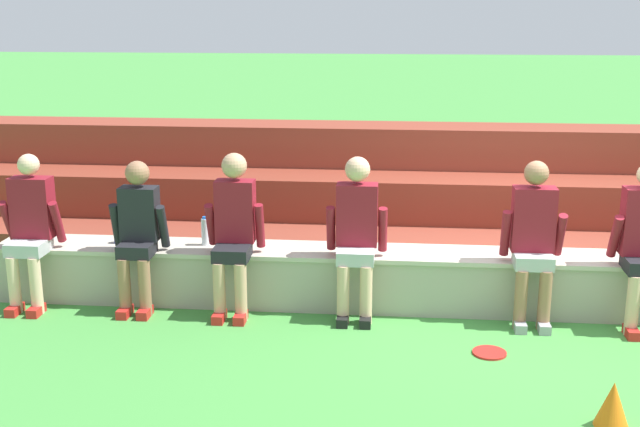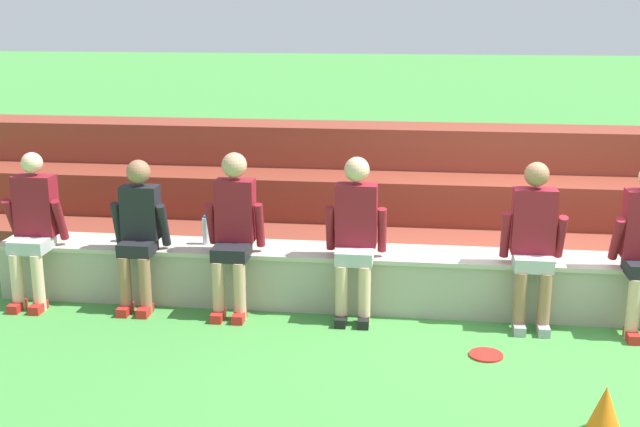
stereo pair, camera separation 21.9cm
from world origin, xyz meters
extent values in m
plane|color=#428E3D|center=(0.00, 0.00, 0.00)|extent=(80.00, 80.00, 0.00)
cube|color=#A8A08E|center=(0.00, 0.26, 0.27)|extent=(9.92, 0.52, 0.53)
cube|color=#BCB39F|center=(0.00, 0.26, 0.52)|extent=(9.96, 0.56, 0.04)
cube|color=brown|center=(0.00, 1.07, 0.23)|extent=(12.66, 0.69, 0.46)
cube|color=maroon|center=(0.00, 1.75, 0.46)|extent=(12.66, 0.69, 0.93)
cube|color=brown|center=(0.00, 2.44, 0.70)|extent=(12.66, 0.69, 1.39)
cylinder|color=beige|center=(-4.66, -0.23, 0.27)|extent=(0.11, 0.11, 0.53)
cylinder|color=beige|center=(-4.46, -0.23, 0.27)|extent=(0.11, 0.11, 0.53)
cube|color=red|center=(-4.66, -0.27, 0.04)|extent=(0.10, 0.22, 0.08)
cube|color=red|center=(-4.46, -0.27, 0.04)|extent=(0.10, 0.22, 0.08)
cube|color=#B2B2B7|center=(-4.56, -0.09, 0.59)|extent=(0.34, 0.34, 0.12)
cube|color=maroon|center=(-4.56, 0.06, 0.93)|extent=(0.37, 0.20, 0.57)
sphere|color=beige|center=(-4.56, 0.06, 1.33)|extent=(0.20, 0.20, 0.20)
cylinder|color=maroon|center=(-4.80, 0.04, 0.80)|extent=(0.08, 0.25, 0.41)
cylinder|color=maroon|center=(-4.32, 0.04, 0.80)|extent=(0.08, 0.22, 0.42)
cylinder|color=#996B4C|center=(-3.64, -0.19, 0.27)|extent=(0.11, 0.11, 0.53)
cylinder|color=#996B4C|center=(-3.45, -0.19, 0.27)|extent=(0.11, 0.11, 0.53)
cube|color=red|center=(-3.64, -0.23, 0.04)|extent=(0.10, 0.22, 0.08)
cube|color=red|center=(-3.45, -0.23, 0.04)|extent=(0.10, 0.22, 0.08)
cube|color=black|center=(-3.55, -0.07, 0.59)|extent=(0.31, 0.30, 0.12)
cube|color=black|center=(-3.55, 0.07, 0.89)|extent=(0.34, 0.20, 0.50)
sphere|color=#996B4C|center=(-3.55, 0.07, 1.27)|extent=(0.22, 0.22, 0.22)
cylinder|color=black|center=(-3.77, 0.05, 0.78)|extent=(0.08, 0.18, 0.43)
cylinder|color=black|center=(-3.33, 0.05, 0.78)|extent=(0.08, 0.21, 0.42)
cylinder|color=tan|center=(-2.76, -0.22, 0.27)|extent=(0.11, 0.11, 0.53)
cylinder|color=tan|center=(-2.57, -0.22, 0.27)|extent=(0.11, 0.11, 0.53)
cube|color=red|center=(-2.76, -0.26, 0.04)|extent=(0.10, 0.22, 0.08)
cube|color=red|center=(-2.57, -0.26, 0.04)|extent=(0.10, 0.22, 0.08)
cube|color=black|center=(-2.66, -0.08, 0.59)|extent=(0.32, 0.33, 0.12)
cube|color=maroon|center=(-2.66, 0.11, 0.93)|extent=(0.35, 0.20, 0.57)
sphere|color=tan|center=(-2.66, 0.11, 1.35)|extent=(0.23, 0.23, 0.23)
cylinder|color=maroon|center=(-2.89, 0.09, 0.80)|extent=(0.08, 0.22, 0.42)
cylinder|color=maroon|center=(-2.44, 0.09, 0.80)|extent=(0.08, 0.17, 0.43)
cylinder|color=#DBAD89|center=(-1.66, -0.19, 0.27)|extent=(0.11, 0.11, 0.53)
cylinder|color=#DBAD89|center=(-1.46, -0.19, 0.27)|extent=(0.11, 0.11, 0.53)
cube|color=black|center=(-1.66, -0.23, 0.04)|extent=(0.10, 0.22, 0.08)
cube|color=black|center=(-1.46, -0.23, 0.04)|extent=(0.10, 0.22, 0.08)
cube|color=#B2B2B7|center=(-1.56, -0.07, 0.59)|extent=(0.33, 0.30, 0.12)
cube|color=maroon|center=(-1.56, 0.09, 0.92)|extent=(0.37, 0.20, 0.56)
sphere|color=#DBAD89|center=(-1.56, 0.09, 1.34)|extent=(0.22, 0.22, 0.22)
cylinder|color=maroon|center=(-1.79, 0.07, 0.80)|extent=(0.08, 0.18, 0.43)
cylinder|color=maroon|center=(-1.32, 0.07, 0.80)|extent=(0.08, 0.17, 0.43)
cylinder|color=#996B4C|center=(-0.11, -0.17, 0.27)|extent=(0.11, 0.11, 0.53)
cylinder|color=#996B4C|center=(0.09, -0.17, 0.27)|extent=(0.11, 0.11, 0.53)
cube|color=#99999E|center=(-0.11, -0.21, 0.04)|extent=(0.10, 0.22, 0.08)
cube|color=#99999E|center=(0.09, -0.21, 0.04)|extent=(0.10, 0.22, 0.08)
cube|color=#B2B2B7|center=(-0.01, -0.06, 0.59)|extent=(0.33, 0.28, 0.12)
cube|color=maroon|center=(-0.01, 0.07, 0.93)|extent=(0.37, 0.20, 0.57)
sphere|color=#996B4C|center=(-0.01, 0.07, 1.34)|extent=(0.21, 0.21, 0.21)
cylinder|color=maroon|center=(-0.25, 0.05, 0.80)|extent=(0.08, 0.17, 0.43)
cylinder|color=maroon|center=(0.22, 0.05, 0.80)|extent=(0.08, 0.24, 0.42)
cylinder|color=#DBAD89|center=(0.81, -0.23, 0.27)|extent=(0.11, 0.11, 0.53)
cube|color=red|center=(0.81, -0.27, 0.04)|extent=(0.10, 0.22, 0.08)
cylinder|color=maroon|center=(0.68, 0.02, 0.81)|extent=(0.08, 0.24, 0.42)
cylinder|color=silver|center=(-3.00, 0.30, 0.67)|extent=(0.07, 0.07, 0.25)
cylinder|color=blue|center=(-3.00, 0.30, 0.80)|extent=(0.04, 0.04, 0.02)
cylinder|color=blue|center=(-3.84, 0.29, 0.59)|extent=(0.08, 0.08, 0.10)
cylinder|color=red|center=(-0.43, -0.74, 0.01)|extent=(0.28, 0.28, 0.02)
cone|color=orange|center=(0.26, -1.83, 0.16)|extent=(0.23, 0.23, 0.32)
camera|label=1|loc=(-1.22, -6.89, 2.75)|focal=45.33mm
camera|label=2|loc=(-1.00, -6.86, 2.75)|focal=45.33mm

